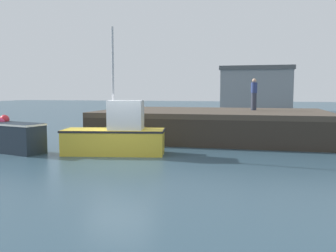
% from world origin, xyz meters
% --- Properties ---
extents(ground, '(120.00, 160.00, 0.10)m').
position_xyz_m(ground, '(0.00, 0.00, -0.05)').
color(ground, '#2D4756').
extents(pier, '(11.93, 7.09, 1.54)m').
position_xyz_m(pier, '(2.64, 6.83, 1.28)').
color(pier, '#473D33').
rests_on(pier, ground).
extents(fishing_boat_near_left, '(3.16, 1.76, 1.68)m').
position_xyz_m(fishing_boat_near_left, '(-5.11, 0.84, 0.74)').
color(fishing_boat_near_left, '#19232D').
rests_on(fishing_boat_near_left, ground).
extents(fishing_boat_near_right, '(4.34, 2.15, 5.14)m').
position_xyz_m(fishing_boat_near_right, '(-0.62, 1.41, 0.79)').
color(fishing_boat_near_right, gold).
rests_on(fishing_boat_near_right, ground).
extents(dockworker, '(0.34, 0.34, 1.73)m').
position_xyz_m(dockworker, '(4.83, 7.99, 2.41)').
color(dockworker, '#2D3342').
rests_on(dockworker, pier).
extents(warehouse, '(8.89, 6.85, 5.66)m').
position_xyz_m(warehouse, '(5.07, 35.50, 2.85)').
color(warehouse, gray).
rests_on(warehouse, ground).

